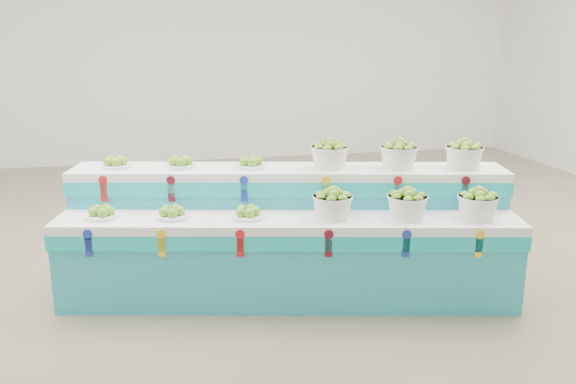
# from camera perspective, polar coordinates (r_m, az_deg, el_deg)

# --- Properties ---
(ground) EXTENTS (10.00, 10.00, 0.00)m
(ground) POSITION_cam_1_polar(r_m,az_deg,el_deg) (5.64, 1.36, -6.92)
(ground) COLOR #6F6249
(ground) RESTS_ON ground
(back_wall) EXTENTS (10.00, 0.00, 10.00)m
(back_wall) POSITION_cam_1_polar(r_m,az_deg,el_deg) (10.15, -5.50, 14.37)
(back_wall) COLOR silver
(back_wall) RESTS_ON ground
(display_stand) EXTENTS (3.77, 1.72, 1.02)m
(display_stand) POSITION_cam_1_polar(r_m,az_deg,el_deg) (4.88, 0.00, -4.09)
(display_stand) COLOR #29A5BD
(display_stand) RESTS_ON ground
(plate_lower_left) EXTENTS (0.31, 0.31, 0.11)m
(plate_lower_left) POSITION_cam_1_polar(r_m,az_deg,el_deg) (4.81, -17.56, -1.79)
(plate_lower_left) COLOR white
(plate_lower_left) RESTS_ON display_stand
(plate_lower_mid) EXTENTS (0.31, 0.31, 0.11)m
(plate_lower_mid) POSITION_cam_1_polar(r_m,az_deg,el_deg) (4.67, -11.16, -1.86)
(plate_lower_mid) COLOR white
(plate_lower_mid) RESTS_ON display_stand
(plate_lower_right) EXTENTS (0.31, 0.31, 0.11)m
(plate_lower_right) POSITION_cam_1_polar(r_m,az_deg,el_deg) (4.59, -3.94, -1.90)
(plate_lower_right) COLOR white
(plate_lower_right) RESTS_ON display_stand
(basket_lower_left) EXTENTS (0.37, 0.37, 0.23)m
(basket_lower_left) POSITION_cam_1_polar(r_m,az_deg,el_deg) (4.57, 4.32, -1.15)
(basket_lower_left) COLOR silver
(basket_lower_left) RESTS_ON display_stand
(basket_lower_mid) EXTENTS (0.37, 0.37, 0.23)m
(basket_lower_mid) POSITION_cam_1_polar(r_m,az_deg,el_deg) (4.65, 11.44, -1.14)
(basket_lower_mid) COLOR silver
(basket_lower_mid) RESTS_ON display_stand
(basket_lower_right) EXTENTS (0.37, 0.37, 0.23)m
(basket_lower_right) POSITION_cam_1_polar(r_m,az_deg,el_deg) (4.79, 17.85, -1.12)
(basket_lower_right) COLOR silver
(basket_lower_right) RESTS_ON display_stand
(plate_upper_left) EXTENTS (0.31, 0.31, 0.11)m
(plate_upper_left) POSITION_cam_1_polar(r_m,az_deg,el_deg) (5.16, -16.34, 2.85)
(plate_upper_left) COLOR white
(plate_upper_left) RESTS_ON display_stand
(plate_upper_mid) EXTENTS (0.31, 0.31, 0.11)m
(plate_upper_mid) POSITION_cam_1_polar(r_m,az_deg,el_deg) (5.03, -10.34, 2.91)
(plate_upper_mid) COLOR white
(plate_upper_mid) RESTS_ON display_stand
(plate_upper_right) EXTENTS (0.31, 0.31, 0.11)m
(plate_upper_right) POSITION_cam_1_polar(r_m,az_deg,el_deg) (4.95, -3.63, 2.95)
(plate_upper_right) COLOR white
(plate_upper_right) RESTS_ON display_stand
(basket_upper_left) EXTENTS (0.37, 0.37, 0.23)m
(basket_upper_left) POSITION_cam_1_polar(r_m,az_deg,el_deg) (4.94, 4.03, 3.66)
(basket_upper_left) COLOR silver
(basket_upper_left) RESTS_ON display_stand
(basket_upper_mid) EXTENTS (0.37, 0.37, 0.23)m
(basket_upper_mid) POSITION_cam_1_polar(r_m,az_deg,el_deg) (5.01, 10.65, 3.60)
(basket_upper_mid) COLOR silver
(basket_upper_mid) RESTS_ON display_stand
(basket_upper_right) EXTENTS (0.37, 0.37, 0.23)m
(basket_upper_right) POSITION_cam_1_polar(r_m,az_deg,el_deg) (5.14, 16.64, 3.50)
(basket_upper_right) COLOR silver
(basket_upper_right) RESTS_ON display_stand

